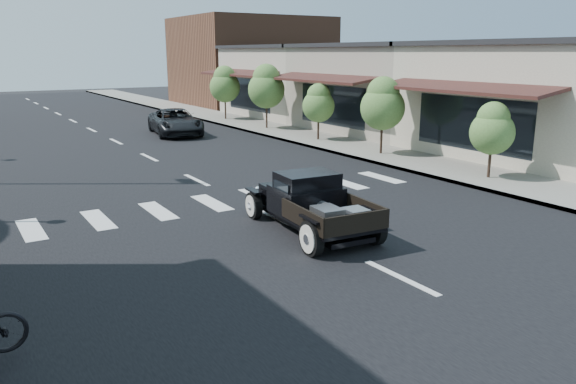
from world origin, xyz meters
TOP-DOWN VIEW (x-y plane):
  - ground at (0.00, 0.00)m, footprint 120.00×120.00m
  - road at (0.00, 15.00)m, footprint 14.00×80.00m
  - road_markings at (0.00, 10.00)m, footprint 12.00×60.00m
  - sidewalk_right at (8.50, 15.00)m, footprint 3.00×80.00m
  - storefront_near at (15.00, 4.00)m, footprint 10.00×9.00m
  - storefront_mid at (15.00, 13.00)m, footprint 10.00×9.00m
  - storefront_far at (15.00, 22.00)m, footprint 10.00×9.00m
  - far_building_right at (15.50, 32.00)m, footprint 11.00×10.00m
  - small_tree_a at (8.30, 1.70)m, footprint 1.46×1.46m
  - small_tree_b at (8.30, 7.16)m, footprint 1.82×1.82m
  - small_tree_c at (8.30, 11.74)m, footprint 1.54×1.54m
  - small_tree_d at (8.30, 16.76)m, footprint 2.02×2.02m
  - small_tree_e at (8.30, 22.03)m, footprint 1.91×1.91m
  - hotrod_pickup at (0.15, 0.32)m, footprint 2.31×4.38m
  - second_car at (3.35, 17.77)m, footprint 2.99×5.14m

SIDE VIEW (x-z plane):
  - ground at x=0.00m, z-range 0.00..0.00m
  - road_markings at x=0.00m, z-range -0.03..0.03m
  - road at x=0.00m, z-range 0.00..0.02m
  - sidewalk_right at x=8.50m, z-range 0.00..0.15m
  - second_car at x=3.35m, z-range 0.00..1.35m
  - hotrod_pickup at x=0.15m, z-range 0.00..1.47m
  - small_tree_a at x=8.30m, z-range 0.15..2.58m
  - small_tree_c at x=8.30m, z-range 0.15..2.72m
  - small_tree_b at x=8.30m, z-range 0.15..3.18m
  - small_tree_e at x=8.30m, z-range 0.15..3.33m
  - small_tree_d at x=8.30m, z-range 0.15..3.51m
  - storefront_near at x=15.00m, z-range 0.00..4.50m
  - storefront_mid at x=15.00m, z-range 0.00..4.50m
  - storefront_far at x=15.00m, z-range 0.00..4.50m
  - far_building_right at x=15.50m, z-range 0.00..7.00m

